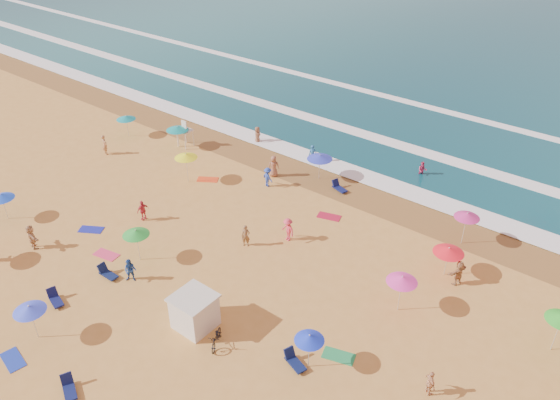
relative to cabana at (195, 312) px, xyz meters
The scene contains 12 objects.
ground 6.82m from the cabana, 125.07° to the left, with size 220.00×220.00×0.00m, color gold.
ocean 89.61m from the cabana, 92.48° to the left, with size 220.00×140.00×0.18m, color #0C4756.
wet_sand 18.46m from the cabana, 102.13° to the left, with size 220.00×220.00×0.00m, color olive.
surf_foam 27.13m from the cabana, 98.21° to the left, with size 200.00×18.70×0.05m.
cabana is the anchor object (origin of this frame).
cabana_roof 1.06m from the cabana, ahead, with size 2.20×2.20×0.12m, color silver.
bicycle 2.00m from the cabana, ahead, with size 0.61×1.76×0.92m, color black.
lifeguard_stand 23.01m from the cabana, 137.88° to the left, with size 1.20×1.20×2.10m, color white, non-canonical shape.
beach_umbrellas 7.49m from the cabana, 108.73° to the left, with size 47.41×29.49×0.82m.
loungers 3.05m from the cabana, 55.45° to the left, with size 58.80×25.50×0.34m.
towels 4.01m from the cabana, 145.73° to the left, with size 42.76×25.36×0.03m.
beachgoers 10.80m from the cabana, 112.74° to the left, with size 46.84×28.55×2.09m.
Camera 1 is at (21.37, -20.11, 22.26)m, focal length 35.00 mm.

